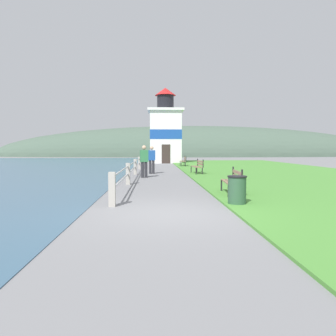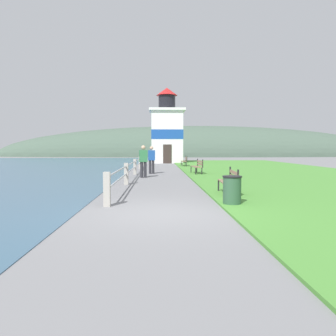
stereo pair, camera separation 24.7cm
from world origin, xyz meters
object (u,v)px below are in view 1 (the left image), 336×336
Objects in this scene: park_bench_near at (233,180)px; person_strolling at (144,160)px; person_by_railing at (152,159)px; park_bench_midway at (198,166)px; lighthouse at (165,132)px; park_bench_far at (184,160)px; trash_bin at (237,191)px.

park_bench_near is 0.94× the size of person_strolling.
park_bench_midway is at bearing -106.61° from person_by_railing.
person_by_railing is at bearing -20.59° from person_strolling.
lighthouse is at bearing -12.17° from person_by_railing.
park_bench_near is 10.02m from person_by_railing.
lighthouse is (-1.46, 16.03, 2.89)m from park_bench_midway.
lighthouse is at bearing -83.07° from park_bench_near.
park_bench_far is at bearing -28.48° from person_strolling.
lighthouse is (-1.36, 7.43, 2.89)m from park_bench_far.
trash_bin is at bearing -87.72° from lighthouse.
park_bench_midway is 11.09m from trash_bin.
lighthouse reaches higher than trash_bin.
park_bench_near is 0.96× the size of park_bench_midway.
person_strolling is at bearing 164.62° from person_by_railing.
person_strolling reaches higher than park_bench_far.
park_bench_near is 1.97× the size of trash_bin.
lighthouse is 4.73× the size of person_by_railing.
person_strolling is at bearing -61.31° from park_bench_near.
person_by_railing is at bearing -69.93° from park_bench_near.
park_bench_far is at bearing -25.78° from person_by_railing.
person_by_railing is at bearing 72.60° from park_bench_far.
park_bench_near is at bearing 79.64° from trash_bin.
lighthouse is (-1.44, 25.15, 2.89)m from park_bench_near.
trash_bin is (2.86, -8.86, -0.53)m from person_strolling.
person_by_railing is (-1.39, -15.55, -2.49)m from lighthouse.
park_bench_near is 7.63m from person_strolling.
park_bench_far is 0.21× the size of lighthouse.
park_bench_near is at bearing -170.65° from person_by_railing.
park_bench_midway and park_bench_far have the same top height.
lighthouse is 9.75× the size of trash_bin.
trash_bin is (-0.28, -19.69, -0.11)m from park_bench_far.
park_bench_midway is at bearing 92.00° from park_bench_far.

